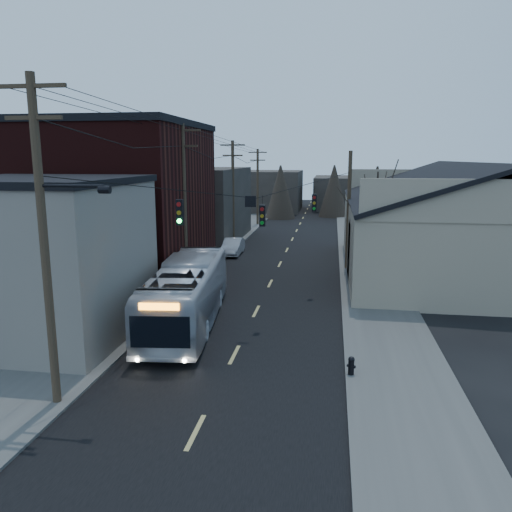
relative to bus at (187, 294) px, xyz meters
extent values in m
plane|color=black|center=(3.00, -11.42, -1.57)|extent=(160.00, 160.00, 0.00)
cube|color=black|center=(3.00, 18.58, -1.56)|extent=(9.00, 110.00, 0.02)
cube|color=#474744|center=(-3.50, 18.58, -1.51)|extent=(4.00, 110.00, 0.12)
cube|color=#474744|center=(9.50, 18.58, -1.51)|extent=(4.00, 110.00, 0.12)
cube|color=gray|center=(-6.00, -2.42, 1.93)|extent=(8.00, 8.00, 7.00)
cube|color=black|center=(-7.00, 8.58, 3.43)|extent=(10.00, 12.00, 10.00)
cube|color=#2E2925|center=(-6.50, 24.58, 1.93)|extent=(9.00, 14.00, 7.00)
cube|color=gray|center=(16.00, 13.58, 0.93)|extent=(16.00, 20.00, 5.00)
cube|color=black|center=(12.00, 13.58, 4.73)|extent=(8.16, 20.60, 2.86)
cube|color=#2E2925|center=(-3.00, 53.58, 1.43)|extent=(10.00, 12.00, 6.00)
cube|color=#2E2925|center=(10.00, 58.58, 0.93)|extent=(12.00, 14.00, 5.00)
cone|color=black|center=(9.50, 8.58, 2.03)|extent=(0.40, 0.40, 7.20)
cylinder|color=#382B1E|center=(-2.00, -8.42, 3.68)|extent=(0.28, 0.28, 10.50)
cube|color=#382B1E|center=(-2.00, -8.42, 8.53)|extent=(2.20, 0.12, 0.12)
cylinder|color=#382B1E|center=(-2.00, 6.58, 3.43)|extent=(0.28, 0.28, 10.00)
cube|color=#382B1E|center=(-2.00, 6.58, 8.03)|extent=(2.20, 0.12, 0.12)
cylinder|color=#382B1E|center=(-2.00, 21.58, 3.18)|extent=(0.28, 0.28, 9.50)
cube|color=#382B1E|center=(-2.00, 21.58, 7.53)|extent=(2.20, 0.12, 0.12)
cylinder|color=#382B1E|center=(-2.00, 36.58, 2.93)|extent=(0.28, 0.28, 9.00)
cube|color=#382B1E|center=(-2.00, 36.58, 7.03)|extent=(2.20, 0.12, 0.12)
cylinder|color=#382B1E|center=(8.00, 13.58, 2.68)|extent=(0.28, 0.28, 8.50)
cube|color=black|center=(1.00, -3.92, 4.38)|extent=(0.28, 0.20, 1.00)
cube|color=black|center=(3.60, 0.58, 3.78)|extent=(0.28, 0.20, 1.00)
cube|color=black|center=(5.80, 6.58, 3.88)|extent=(0.28, 0.20, 1.00)
imported|color=#AFB3BB|center=(0.00, 0.00, 0.00)|extent=(3.80, 11.46, 3.13)
imported|color=#999AA0|center=(-1.30, 17.84, -0.88)|extent=(1.53, 4.18, 1.37)
cylinder|color=black|center=(7.70, -4.86, -1.17)|extent=(0.22, 0.22, 0.55)
sphere|color=black|center=(7.70, -4.86, -0.87)|extent=(0.24, 0.24, 0.24)
cylinder|color=black|center=(7.70, -4.86, -1.12)|extent=(0.34, 0.23, 0.11)
camera|label=1|loc=(6.82, -22.52, 6.49)|focal=35.00mm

